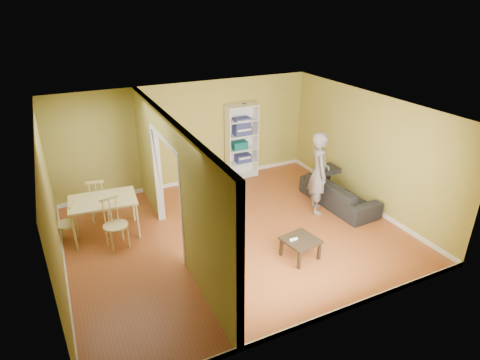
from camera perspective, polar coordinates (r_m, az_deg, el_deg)
name	(u,v)px	position (r m, az deg, el deg)	size (l,w,h in m)	color
room_shell	(235,176)	(7.69, -0.70, 0.52)	(6.50, 6.50, 6.50)	#985424
partition	(175,188)	(7.32, -9.26, -1.16)	(0.22, 5.50, 2.60)	#A59E45
wall_speaker	(244,105)	(10.40, 0.56, 10.57)	(0.10, 0.10, 0.10)	black
sofa	(339,190)	(9.51, 13.92, -1.34)	(0.87, 2.02, 0.77)	#2F2E33
person	(320,166)	(8.86, 11.26, 1.96)	(0.62, 0.79, 2.18)	slate
bookshelf	(241,141)	(10.54, 0.12, 5.53)	(0.82, 0.36, 1.96)	white
paper_box_navy_a	(243,158)	(10.68, 0.43, 3.14)	(0.40, 0.26, 0.20)	navy
paper_box_teal	(239,145)	(10.50, -0.08, 4.98)	(0.39, 0.26, 0.20)	#13847A
paper_box_navy_b	(242,130)	(10.40, 0.29, 7.10)	(0.45, 0.29, 0.23)	navy
paper_box_navy_c	(242,122)	(10.34, 0.25, 8.19)	(0.42, 0.27, 0.22)	#121458
coffee_table	(301,242)	(7.54, 8.62, -8.71)	(0.59, 0.59, 0.40)	#2E2516
game_controller	(294,239)	(7.46, 7.62, -8.36)	(0.16, 0.04, 0.03)	white
dining_table	(103,203)	(8.40, -18.92, -3.09)	(1.28, 0.86, 0.80)	beige
chair_left	(66,223)	(8.54, -23.48, -5.60)	(0.40, 0.40, 0.87)	tan
chair_near	(115,224)	(8.01, -17.31, -6.02)	(0.47, 0.47, 1.02)	tan
chair_far	(99,199)	(9.09, -19.48, -2.53)	(0.46, 0.46, 1.01)	tan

